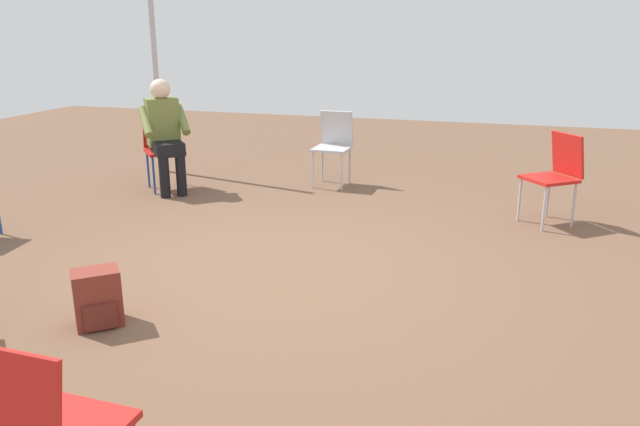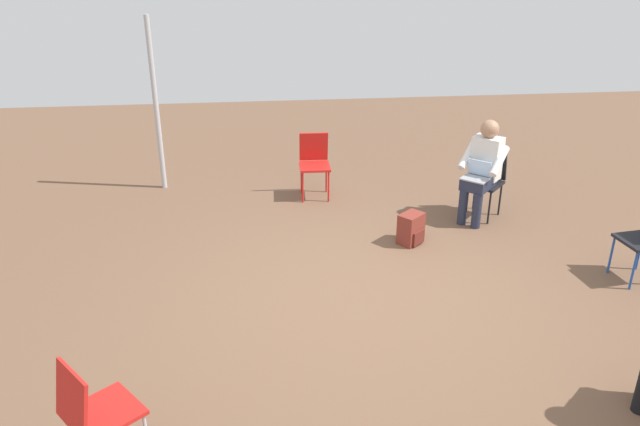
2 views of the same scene
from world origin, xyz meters
The scene contains 7 objects.
ground_plane centered at (0.00, 0.00, 0.00)m, with size 16.17×16.17×0.00m, color brown.
chair_northwest centered at (-1.85, 2.07, 0.50)m, with size 0.58×0.58×0.85m.
chair_southeast centered at (1.87, -1.85, 0.50)m, with size 0.59×0.58×0.85m.
chair_east centered at (2.74, 0.20, 0.50)m, with size 0.45×0.41×0.85m.
person_with_laptop centered at (1.75, -1.73, 0.69)m, with size 0.64×0.63×1.24m.
backpack_near_laptop_user centered at (1.18, -0.74, 0.16)m, with size 0.33×0.34×0.36m.
tent_pole_far centered at (3.25, 2.26, 1.16)m, with size 0.07×0.07×2.33m, color #B2B2B7.
Camera 2 is at (-5.07, 0.99, 3.23)m, focal length 35.00 mm.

